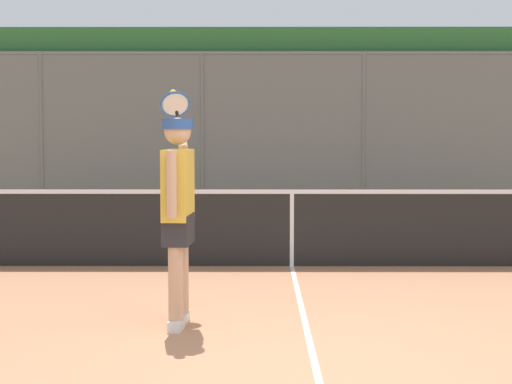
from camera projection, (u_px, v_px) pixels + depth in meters
name	position (u px, v px, depth m)	size (l,w,h in m)	color
ground_plane	(315.00, 366.00, 6.11)	(60.00, 60.00, 0.00)	#B27551
fence_backdrop	(282.00, 128.00, 15.37)	(17.03, 1.37, 3.51)	slate
tennis_net	(292.00, 227.00, 10.60)	(10.10, 0.09, 1.07)	#2D2D2D
tennis_player	(178.00, 203.00, 7.28)	(0.41, 1.48, 2.10)	silver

